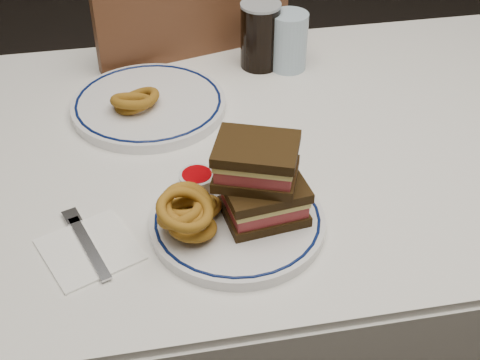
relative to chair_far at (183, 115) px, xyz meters
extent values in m
cube|color=silver|center=(0.12, -0.48, 0.22)|extent=(1.26, 0.86, 0.03)
cylinder|color=#4E2C19|center=(-0.42, -0.14, -0.16)|extent=(0.06, 0.06, 0.71)
cylinder|color=#4E2C19|center=(0.66, -0.14, -0.16)|extent=(0.06, 0.06, 0.71)
cube|color=silver|center=(0.12, -0.05, 0.13)|extent=(1.26, 0.01, 0.17)
cube|color=#4E2C19|center=(-0.02, 0.07, -0.07)|extent=(0.53, 0.53, 0.04)
cylinder|color=#4E2C19|center=(0.12, 0.30, -0.30)|extent=(0.04, 0.04, 0.43)
cylinder|color=#4E2C19|center=(0.21, -0.06, -0.30)|extent=(0.04, 0.04, 0.43)
cylinder|color=#4E2C19|center=(-0.25, 0.21, -0.30)|extent=(0.04, 0.04, 0.43)
cylinder|color=#4E2C19|center=(-0.15, -0.15, -0.30)|extent=(0.04, 0.04, 0.43)
cube|color=#4E2C19|center=(0.03, -0.12, 0.19)|extent=(0.43, 0.14, 0.48)
cylinder|color=white|center=(0.02, -0.70, 0.24)|extent=(0.27, 0.27, 0.02)
torus|color=#09174A|center=(0.02, -0.70, 0.25)|extent=(0.26, 0.26, 0.01)
cube|color=black|center=(0.06, -0.70, 0.26)|extent=(0.13, 0.11, 0.02)
cube|color=#AD3932|center=(0.06, -0.70, 0.28)|extent=(0.12, 0.10, 0.02)
cube|color=#DDC662|center=(0.06, -0.70, 0.29)|extent=(0.13, 0.11, 0.01)
cube|color=black|center=(0.06, -0.70, 0.31)|extent=(0.13, 0.11, 0.02)
cube|color=black|center=(0.05, -0.68, 0.32)|extent=(0.15, 0.13, 0.02)
cube|color=#AD3932|center=(0.05, -0.68, 0.34)|extent=(0.14, 0.12, 0.02)
cube|color=#DDC662|center=(0.05, -0.68, 0.36)|extent=(0.14, 0.13, 0.01)
cube|color=black|center=(0.05, -0.68, 0.37)|extent=(0.15, 0.13, 0.02)
torus|color=brown|center=(-0.04, -0.68, 0.26)|extent=(0.08, 0.08, 0.05)
torus|color=brown|center=(-0.06, -0.72, 0.27)|extent=(0.08, 0.08, 0.04)
torus|color=brown|center=(-0.06, -0.69, 0.28)|extent=(0.09, 0.08, 0.05)
torus|color=brown|center=(-0.07, -0.71, 0.29)|extent=(0.08, 0.08, 0.06)
torus|color=brown|center=(-0.06, -0.71, 0.30)|extent=(0.08, 0.08, 0.05)
torus|color=brown|center=(-0.07, -0.73, 0.31)|extent=(0.09, 0.09, 0.04)
cylinder|color=silver|center=(-0.04, -0.62, 0.27)|extent=(0.06, 0.06, 0.03)
cylinder|color=#980207|center=(-0.04, -0.62, 0.28)|extent=(0.05, 0.05, 0.01)
cylinder|color=black|center=(0.16, -0.20, 0.30)|extent=(0.08, 0.08, 0.14)
cylinder|color=#91979E|center=(0.16, -0.20, 0.37)|extent=(0.09, 0.09, 0.01)
torus|color=#91979E|center=(0.21, -0.20, 0.31)|extent=(0.07, 0.02, 0.07)
cylinder|color=#A6C2D7|center=(0.22, -0.22, 0.30)|extent=(0.08, 0.08, 0.12)
cylinder|color=white|center=(-0.09, -0.33, 0.24)|extent=(0.30, 0.30, 0.02)
torus|color=#09174A|center=(-0.09, -0.33, 0.25)|extent=(0.28, 0.28, 0.01)
torus|color=brown|center=(-0.11, -0.34, 0.26)|extent=(0.10, 0.09, 0.06)
torus|color=brown|center=(-0.12, -0.36, 0.27)|extent=(0.09, 0.08, 0.05)
cube|color=white|center=(-0.21, -0.71, 0.24)|extent=(0.17, 0.17, 0.00)
cube|color=#B5B6BA|center=(-0.21, -0.71, 0.24)|extent=(0.06, 0.15, 0.00)
cube|color=#B5B6BA|center=(-0.24, -0.63, 0.24)|extent=(0.03, 0.04, 0.00)
camera|label=1|loc=(-0.12, -1.45, 0.94)|focal=50.00mm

